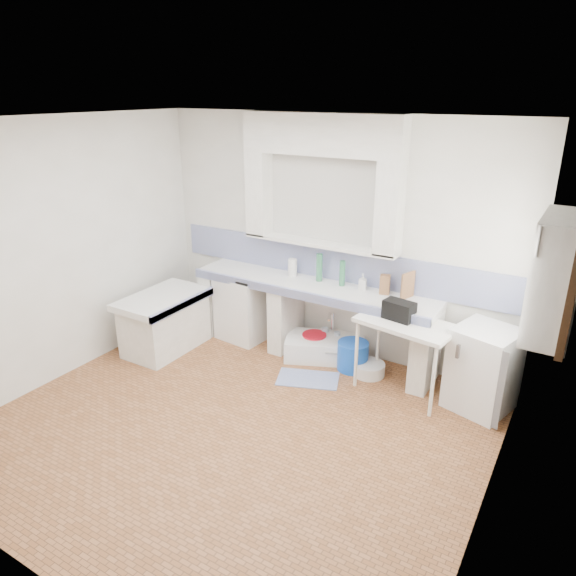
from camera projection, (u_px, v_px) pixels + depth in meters
The scene contains 36 objects.
floor at pixel (234, 427), 5.04m from camera, with size 4.50×4.50×0.00m, color #945D38.
ceiling at pixel (221, 121), 4.05m from camera, with size 4.50×4.50×0.00m, color white.
wall_back at pixel (332, 238), 6.15m from camera, with size 4.50×4.50×0.00m, color white.
wall_front at pixel (12, 401), 2.94m from camera, with size 4.50×4.50×0.00m, color white.
wall_left at pixel (60, 252), 5.63m from camera, with size 4.50×4.50×0.00m, color white.
wall_right at pixel (503, 354), 3.46m from camera, with size 4.50×4.50×0.00m, color white.
alcove_mass at pixel (322, 134), 5.68m from camera, with size 1.90×0.25×0.45m, color white.
window_frame at pixel (557, 277), 4.27m from camera, with size 0.35×0.86×1.06m, color #3C2613.
lace_valance at pixel (545, 230), 4.20m from camera, with size 0.01×0.84×0.24m, color white.
counter_slab at pixel (311, 287), 6.15m from camera, with size 3.00×0.60×0.08m, color white.
counter_lip at pixel (300, 295), 5.92m from camera, with size 3.00×0.04×0.10m, color navy.
counter_pier_left at pixel (218, 300), 6.98m from camera, with size 0.20×0.55×0.82m, color white.
counter_pier_mid at pixel (286, 316), 6.47m from camera, with size 0.20×0.55×0.82m, color white.
counter_pier_right at pixel (426, 350), 5.63m from camera, with size 0.20×0.55×0.82m, color white.
peninsula_top at pixel (163, 299), 6.35m from camera, with size 0.70×1.10×0.08m, color white.
peninsula_base at pixel (165, 325), 6.47m from camera, with size 0.60×1.00×0.62m, color white.
peninsula_lip at pixel (184, 304), 6.19m from camera, with size 0.04×1.10×0.10m, color navy.
backsplash at pixel (331, 263), 6.24m from camera, with size 4.27×0.03×0.40m, color navy.
stove at pixel (245, 306), 6.75m from camera, with size 0.59×0.57×0.84m, color white.
sink at pixel (325, 348), 6.33m from camera, with size 0.93×0.50×0.22m, color white.
side_table at pixel (404, 357), 5.49m from camera, with size 0.98×0.54×0.04m, color white.
fridge at pixel (483, 369), 5.22m from camera, with size 0.56×0.56×0.86m, color white.
bucket_red at pixel (314, 344), 6.37m from camera, with size 0.29×0.29×0.27m, color red.
bucket_orange at pixel (324, 352), 6.22m from camera, with size 0.25×0.25×0.23m, color orange.
bucket_blue at pixel (353, 356), 6.04m from camera, with size 0.36×0.36×0.33m, color blue.
basin_white at pixel (369, 369), 5.95m from camera, with size 0.36×0.36×0.14m, color white.
water_bottle_a at pixel (325, 339), 6.46m from camera, with size 0.08×0.08×0.31m, color silver.
water_bottle_b at pixel (337, 343), 6.38m from camera, with size 0.08×0.08×0.29m, color silver.
black_bag at pixel (399, 310), 5.38m from camera, with size 0.31×0.18×0.20m, color black.
green_bottle_a at pixel (319, 267), 6.18m from camera, with size 0.07×0.07×0.33m, color #31784E.
green_bottle_b at pixel (342, 273), 6.04m from camera, with size 0.07×0.07×0.30m, color #31784E.
knife_block at pixel (385, 284), 5.81m from camera, with size 0.11×0.09×0.22m, color #8E5F38.
cutting_board at pixel (408, 285), 5.67m from camera, with size 0.02×0.22×0.30m, color #8E5F38.
paper_towel at pixel (293, 267), 6.38m from camera, with size 0.11×0.11×0.21m, color white.
soap_bottle at pixel (363, 282), 5.94m from camera, with size 0.08×0.08×0.18m, color white.
rug at pixel (308, 379), 5.87m from camera, with size 0.67×0.39×0.01m, color #2E4597.
Camera 1 is at (2.62, -3.37, 3.03)m, focal length 32.85 mm.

